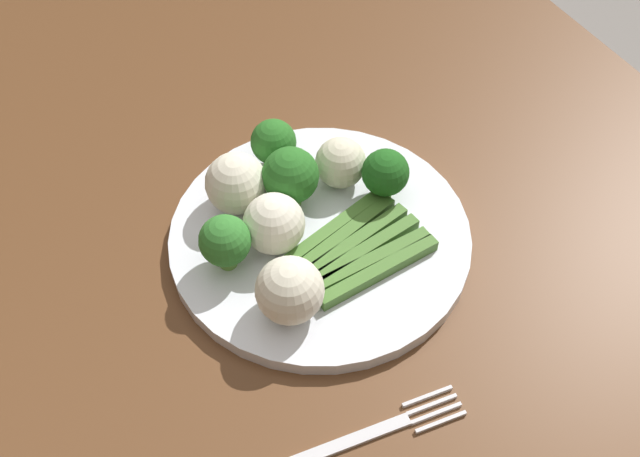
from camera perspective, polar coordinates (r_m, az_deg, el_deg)
The scene contains 12 objects.
dining_table at distance 0.82m, azimuth -2.45°, elevation -4.52°, with size 1.21×0.94×0.77m.
plate at distance 0.71m, azimuth -0.00°, elevation -0.64°, with size 0.28×0.28×0.01m, color white.
asparagus_bundle at distance 0.68m, azimuth 2.89°, elevation -1.57°, with size 0.10×0.14×0.01m.
broccoli_right at distance 0.70m, azimuth -2.27°, elevation 4.02°, with size 0.05×0.05×0.07m.
broccoli_back at distance 0.66m, azimuth -7.28°, elevation -0.99°, with size 0.05×0.05×0.06m.
broccoli_near_center at distance 0.74m, azimuth -3.58°, elevation 6.58°, with size 0.05×0.05×0.06m.
broccoli_left at distance 0.71m, azimuth 5.02°, elevation 4.23°, with size 0.05×0.05×0.06m.
cauliflower_outer_edge at distance 0.70m, azimuth -6.42°, elevation 3.46°, with size 0.06×0.06×0.06m, color silver.
cauliflower_back_right at distance 0.62m, azimuth -2.33°, elevation -4.75°, with size 0.06×0.06×0.06m, color silver.
cauliflower_near_fork at distance 0.67m, azimuth -3.55°, elevation 0.37°, with size 0.06×0.06×0.06m, color white.
cauliflower_edge at distance 0.72m, azimuth 1.59°, elevation 5.05°, with size 0.05×0.05×0.05m, color beige.
fork at distance 0.61m, azimuth 3.81°, elevation -15.41°, with size 0.04×0.17×0.00m.
Camera 1 is at (0.43, -0.19, 1.33)m, focal length 41.81 mm.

